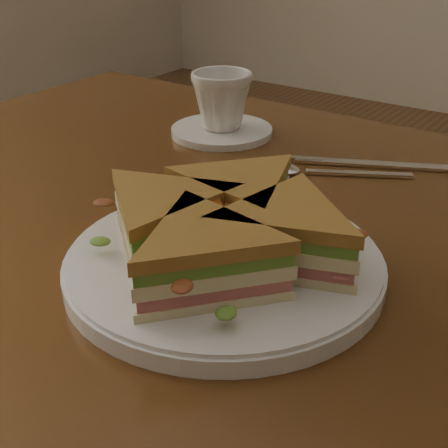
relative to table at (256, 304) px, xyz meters
The scene contains 8 objects.
table is the anchor object (origin of this frame).
plate 0.15m from the table, 76.08° to the right, with size 0.29×0.29×0.02m, color white.
sandwich_wedges 0.18m from the table, 76.08° to the right, with size 0.29×0.29×0.06m.
crisps_mound 0.17m from the table, 76.08° to the right, with size 0.09×0.09×0.05m, color #B85A17, non-canonical shape.
spoon 0.18m from the table, 102.31° to the left, with size 0.17×0.10×0.01m.
knife 0.24m from the table, 84.83° to the left, with size 0.20×0.10×0.00m.
saucer 0.31m from the table, 132.80° to the left, with size 0.15×0.15×0.01m, color white.
coffee_cup 0.33m from the table, 132.80° to the left, with size 0.09×0.09×0.08m, color white.
Camera 1 is at (0.30, -0.49, 1.05)m, focal length 50.00 mm.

